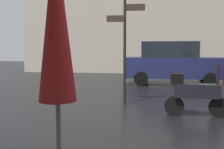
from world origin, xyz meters
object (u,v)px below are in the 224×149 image
folded_patio_umbrella_far (57,35)px  parked_scooter (195,93)px  street_signpost (125,41)px  parked_car_right (173,63)px

folded_patio_umbrella_far → parked_scooter: folded_patio_umbrella_far is taller
parked_scooter → street_signpost: (-1.78, 1.15, 1.25)m
parked_scooter → street_signpost: size_ratio=0.49×
parked_car_right → street_signpost: street_signpost is taller
street_signpost → parked_car_right: bearing=72.0°
parked_car_right → street_signpost: bearing=81.1°
parked_car_right → parked_scooter: bearing=101.0°
folded_patio_umbrella_far → parked_scooter: 4.98m
parked_scooter → parked_car_right: parked_car_right is taller
folded_patio_umbrella_far → parked_car_right: folded_patio_umbrella_far is taller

